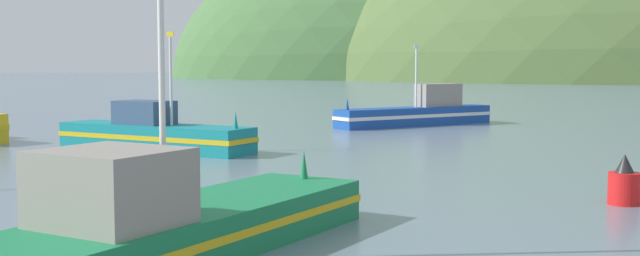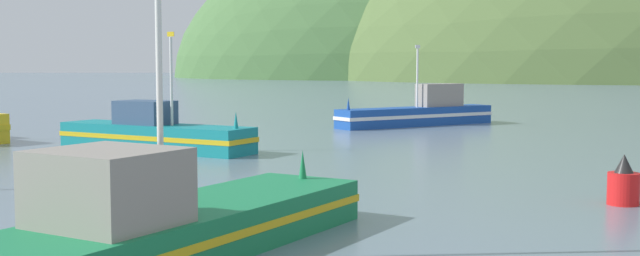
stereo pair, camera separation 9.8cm
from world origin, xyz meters
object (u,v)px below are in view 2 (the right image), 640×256
object	(u,v)px
fishing_boat_teal	(154,134)
channel_buoy	(623,184)
fishing_boat_blue	(420,113)
fishing_boat_green	(155,228)

from	to	relation	value
fishing_boat_teal	channel_buoy	distance (m)	20.13
fishing_boat_teal	channel_buoy	xyz separation A→B (m)	(15.10, -13.32, -0.16)
fishing_boat_teal	fishing_boat_blue	xyz separation A→B (m)	(13.40, 13.33, 0.06)
channel_buoy	fishing_boat_blue	bearing A→B (deg)	93.63
fishing_boat_teal	fishing_boat_green	size ratio (longest dim) A/B	0.85
fishing_boat_teal	fishing_boat_green	distance (m)	19.67
fishing_boat_teal	fishing_boat_green	bearing A→B (deg)	-48.50
fishing_boat_teal	channel_buoy	size ratio (longest dim) A/B	6.75
fishing_boat_blue	channel_buoy	world-z (taller)	fishing_boat_blue
fishing_boat_blue	fishing_boat_green	bearing A→B (deg)	41.79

